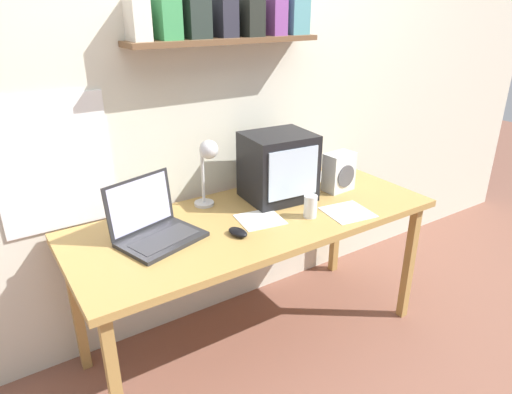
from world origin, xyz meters
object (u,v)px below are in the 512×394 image
Objects in this scene: open_notebook at (316,177)px; loose_paper_near_laptop at (260,219)px; corner_desk at (256,227)px; space_heater at (339,172)px; crt_monitor at (278,167)px; laptop at (152,224)px; loose_paper_near_monitor at (348,212)px; desk_lamp at (208,160)px; juice_glass at (310,207)px; computer_mouse at (238,232)px.

open_notebook is 0.66m from loose_paper_near_laptop.
corner_desk is 0.59m from space_heater.
crt_monitor is at bearing 160.54° from space_heater.
laptop is (-0.72, -0.06, -0.11)m from crt_monitor.
loose_paper_near_monitor is at bearing -127.38° from space_heater.
corner_desk is 0.46m from loose_paper_near_monitor.
crt_monitor reaches higher than corner_desk.
loose_paper_near_laptop is (-0.41, 0.17, 0.00)m from loose_paper_near_monitor.
desk_lamp is 0.39m from loose_paper_near_laptop.
crt_monitor reaches higher than loose_paper_near_laptop.
laptop is 1.06m from space_heater.
juice_glass is at bearing -35.19° from corner_desk.
loose_paper_near_laptop is (0.49, -0.11, -0.06)m from laptop.
desk_lamp is (0.36, 0.15, 0.19)m from laptop.
loose_paper_near_laptop is (-0.23, -0.17, -0.17)m from crt_monitor.
loose_paper_near_monitor is at bearing -112.16° from open_notebook.
computer_mouse is at bearing -108.53° from desk_lamp.
corner_desk is 6.14× the size of open_notebook.
juice_glass is (0.35, -0.37, -0.20)m from desk_lamp.
loose_paper_near_monitor reaches higher than corner_desk.
loose_paper_near_monitor is at bearing -34.31° from laptop.
open_notebook is 0.49m from loose_paper_near_monitor.
computer_mouse is at bearing -145.12° from corner_desk.
juice_glass is (0.71, -0.22, -0.02)m from laptop.
laptop is at bearing 172.35° from corner_desk.
corner_desk is at bearing 144.81° from juice_glass.
corner_desk is 4.43× the size of laptop.
loose_paper_near_laptop is at bearing 154.81° from juice_glass.
loose_paper_near_laptop is (-0.22, 0.10, -0.05)m from juice_glass.
open_notebook is at bearing -10.19° from desk_lamp.
juice_glass reaches higher than loose_paper_near_laptop.
desk_lamp reaches higher than juice_glass.
juice_glass is at bearing -3.87° from computer_mouse.
corner_desk is at bearing -69.10° from desk_lamp.
loose_paper_near_laptop is at bearing 157.26° from loose_paper_near_monitor.
computer_mouse is at bearing -172.20° from space_heater.
desk_lamp is 1.45× the size of loose_paper_near_monitor.
crt_monitor is 0.42m from open_notebook.
crt_monitor is 3.29× the size of juice_glass.
open_notebook is (0.59, 0.24, 0.06)m from corner_desk.
space_heater reaches higher than open_notebook.
desk_lamp reaches higher than loose_paper_near_monitor.
computer_mouse is at bearing -47.55° from laptop.
space_heater is 0.76m from computer_mouse.
corner_desk is at bearing 80.59° from loose_paper_near_laptop.
juice_glass is (0.21, -0.15, 0.11)m from corner_desk.
corner_desk is 0.28m from juice_glass.
desk_lamp is at bearing 141.31° from loose_paper_near_monitor.
crt_monitor is 1.25× the size of open_notebook.
open_notebook reaches higher than corner_desk.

